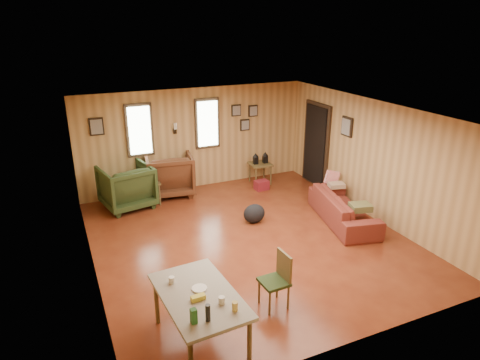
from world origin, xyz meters
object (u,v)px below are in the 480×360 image
object	(u,v)px
end_table	(148,189)
side_table	(260,162)
recliner_green	(126,185)
dining_table	(199,299)
sofa	(344,204)
recliner_brown	(169,172)

from	to	relation	value
end_table	side_table	world-z (taller)	side_table
recliner_green	dining_table	distance (m)	4.66
recliner_green	sofa	bearing A→B (deg)	135.34
recliner_green	side_table	distance (m)	3.29
recliner_brown	recliner_green	world-z (taller)	recliner_brown
end_table	dining_table	xyz separation A→B (m)	(-0.40, -4.64, 0.31)
dining_table	recliner_green	bearing A→B (deg)	87.09
recliner_brown	recliner_green	bearing A→B (deg)	27.07
recliner_green	side_table	bearing A→B (deg)	170.61
end_table	recliner_brown	bearing A→B (deg)	32.28
sofa	recliner_green	size ratio (longest dim) A/B	1.92
side_table	sofa	bearing A→B (deg)	-78.07
end_table	sofa	bearing A→B (deg)	-36.43
recliner_brown	side_table	world-z (taller)	recliner_brown
recliner_green	side_table	xyz separation A→B (m)	(3.29, 0.12, 0.02)
sofa	side_table	world-z (taller)	side_table
side_table	dining_table	xyz separation A→B (m)	(-3.23, -4.77, 0.12)
recliner_green	end_table	world-z (taller)	recliner_green
recliner_brown	recliner_green	xyz separation A→B (m)	(-1.04, -0.35, -0.02)
sofa	recliner_brown	distance (m)	4.02
sofa	recliner_green	distance (m)	4.60
recliner_green	side_table	size ratio (longest dim) A/B	1.30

